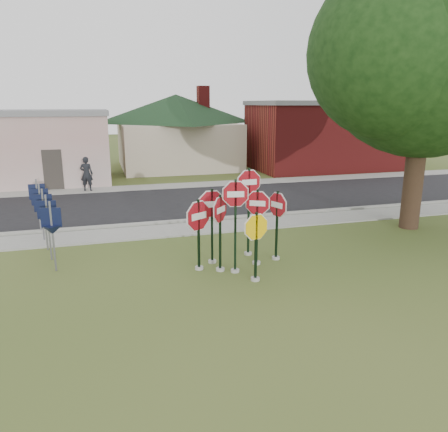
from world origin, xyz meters
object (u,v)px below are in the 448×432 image
object	(u,v)px
stop_sign_left	(220,224)
oak_tree	(428,46)
stop_sign_center	(235,214)
pedestrian	(87,174)
stop_sign_yellow	(256,240)

from	to	relation	value
stop_sign_left	oak_tree	world-z (taller)	oak_tree
stop_sign_center	pedestrian	distance (m)	13.75
pedestrian	stop_sign_center	bearing A→B (deg)	123.35
stop_sign_center	oak_tree	xyz separation A→B (m)	(7.70, 2.48, 4.78)
oak_tree	stop_sign_left	bearing A→B (deg)	-164.31
stop_sign_center	oak_tree	world-z (taller)	oak_tree
stop_sign_center	stop_sign_left	bearing A→B (deg)	150.05
stop_sign_left	pedestrian	size ratio (longest dim) A/B	1.26
oak_tree	stop_sign_yellow	bearing A→B (deg)	-156.50
stop_sign_yellow	oak_tree	distance (m)	9.63
stop_sign_left	oak_tree	bearing A→B (deg)	15.69
stop_sign_center	oak_tree	bearing A→B (deg)	17.85
stop_sign_yellow	pedestrian	distance (m)	14.52
stop_sign_yellow	stop_sign_left	size ratio (longest dim) A/B	0.86
stop_sign_yellow	oak_tree	xyz separation A→B (m)	(7.36, 3.20, 5.33)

